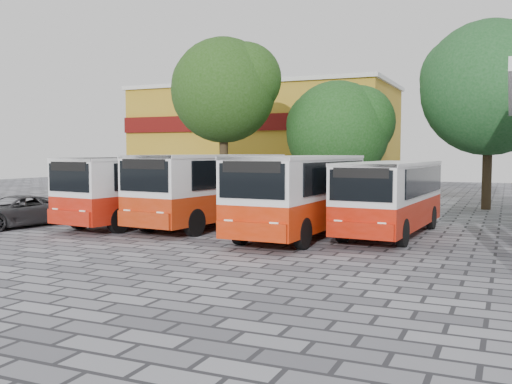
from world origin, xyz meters
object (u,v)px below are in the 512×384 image
at_px(bus_centre_right, 301,190).
at_px(parked_car, 14,212).
at_px(bus_far_left, 144,186).
at_px(bus_centre_left, 211,185).
at_px(bus_far_right, 391,193).

xyz_separation_m(bus_centre_right, parked_car, (-11.53, -2.33, -1.05)).
relative_size(bus_far_left, bus_centre_left, 0.97).
bearing_deg(bus_far_right, parked_car, -161.31).
bearing_deg(bus_centre_right, bus_far_right, 29.65).
bearing_deg(bus_centre_left, bus_centre_right, -7.84).
xyz_separation_m(bus_centre_right, bus_far_right, (2.95, 1.55, -0.13)).
relative_size(bus_centre_left, parked_car, 1.84).
xyz_separation_m(bus_centre_left, bus_far_right, (7.21, 0.44, -0.14)).
relative_size(bus_far_left, bus_centre_right, 1.00).
bearing_deg(bus_centre_left, bus_far_left, -162.86).
height_order(bus_far_left, bus_centre_left, bus_centre_left).
bearing_deg(parked_car, bus_centre_left, 36.63).
distance_m(bus_far_left, parked_car, 5.31).
relative_size(bus_centre_left, bus_far_right, 1.11).
distance_m(bus_centre_left, parked_car, 8.11).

